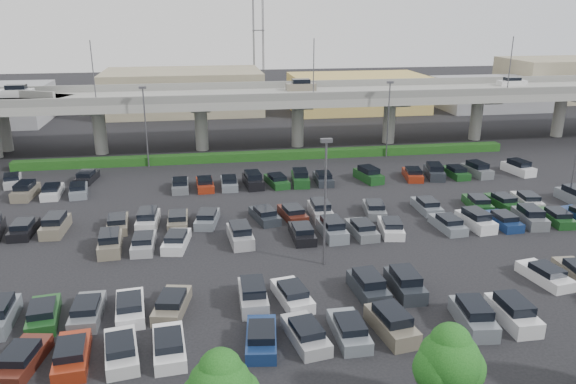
% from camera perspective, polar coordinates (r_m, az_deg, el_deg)
% --- Properties ---
extents(ground, '(280.00, 280.00, 0.00)m').
position_cam_1_polar(ground, '(52.64, 1.74, -3.61)').
color(ground, black).
extents(overpass, '(150.00, 13.00, 15.80)m').
position_cam_1_polar(overpass, '(81.48, -2.68, 9.32)').
color(overpass, gray).
rests_on(overpass, ground).
extents(hedge, '(66.00, 1.60, 1.10)m').
position_cam_1_polar(hedge, '(75.97, -1.81, 3.73)').
color(hedge, '#123910').
rests_on(hedge, ground).
extents(tree_row, '(65.07, 3.66, 5.94)m').
position_cam_1_polar(tree_row, '(28.61, 13.75, -16.53)').
color(tree_row, '#332316').
rests_on(tree_row, ground).
extents(parked_cars, '(63.23, 41.70, 1.67)m').
position_cam_1_polar(parked_cars, '(49.11, 1.54, -4.48)').
color(parked_cars, maroon).
rests_on(parked_cars, ground).
extents(light_poles, '(66.90, 48.38, 10.30)m').
position_cam_1_polar(light_poles, '(51.97, -3.09, 3.33)').
color(light_poles, '#504F54').
rests_on(light_poles, ground).
extents(distant_buildings, '(138.00, 24.00, 9.00)m').
position_cam_1_polar(distant_buildings, '(113.01, 2.03, 10.18)').
color(distant_buildings, gray).
rests_on(distant_buildings, ground).
extents(comm_tower, '(2.40, 2.40, 30.00)m').
position_cam_1_polar(comm_tower, '(122.74, -3.05, 16.37)').
color(comm_tower, '#504F54').
rests_on(comm_tower, ground).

